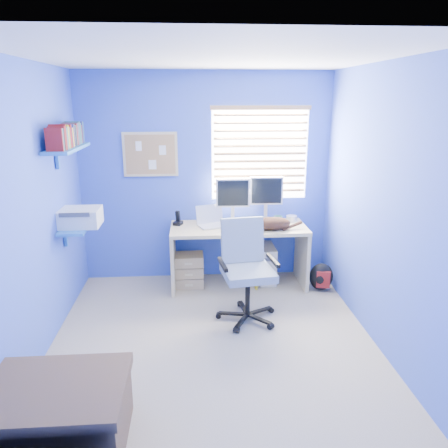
{
  "coord_description": "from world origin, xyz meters",
  "views": [
    {
      "loc": [
        -0.17,
        -3.62,
        2.2
      ],
      "look_at": [
        0.15,
        0.65,
        0.95
      ],
      "focal_mm": 35.0,
      "sensor_mm": 36.0,
      "label": 1
    }
  ],
  "objects": [
    {
      "name": "phone",
      "position": [
        -0.34,
        1.38,
        0.82
      ],
      "size": [
        0.12,
        0.14,
        0.17
      ],
      "primitive_type": "cube",
      "rotation": [
        0.0,
        0.0,
        -0.39
      ],
      "color": "black",
      "rests_on": "desk"
    },
    {
      "name": "cat",
      "position": [
        0.74,
        1.1,
        0.81
      ],
      "size": [
        0.41,
        0.22,
        0.15
      ],
      "primitive_type": "ellipsoid",
      "rotation": [
        0.0,
        0.0,
        -0.02
      ],
      "color": "black",
      "rests_on": "desk"
    },
    {
      "name": "bed_corner",
      "position": [
        -1.1,
        -1.21,
        0.23
      ],
      "size": [
        0.94,
        0.67,
        0.45
      ],
      "primitive_type": "cube",
      "color": "brown",
      "rests_on": "floor"
    },
    {
      "name": "mug",
      "position": [
        0.85,
        1.32,
        0.79
      ],
      "size": [
        0.1,
        0.09,
        0.1
      ],
      "primitive_type": "imported",
      "color": "#316864",
      "rests_on": "desk"
    },
    {
      "name": "desk",
      "position": [
        0.37,
        1.26,
        0.37
      ],
      "size": [
        1.59,
        0.65,
        0.74
      ],
      "primitive_type": "cube",
      "color": "tan",
      "rests_on": "floor"
    },
    {
      "name": "backpack",
      "position": [
        1.33,
        1.04,
        0.16
      ],
      "size": [
        0.32,
        0.28,
        0.33
      ],
      "primitive_type": "ellipsoid",
      "rotation": [
        0.0,
        0.0,
        -0.25
      ],
      "color": "black",
      "rests_on": "floor"
    },
    {
      "name": "wall_front",
      "position": [
        0.0,
        -1.6,
        1.25
      ],
      "size": [
        3.0,
        0.01,
        2.5
      ],
      "primitive_type": "cube",
      "color": "blue",
      "rests_on": "ground"
    },
    {
      "name": "wall_back",
      "position": [
        0.0,
        1.6,
        1.25
      ],
      "size": [
        3.0,
        0.01,
        2.5
      ],
      "primitive_type": "cube",
      "color": "blue",
      "rests_on": "ground"
    },
    {
      "name": "tower_pc",
      "position": [
        0.72,
        1.36,
        0.23
      ],
      "size": [
        0.19,
        0.44,
        0.45
      ],
      "primitive_type": "cube",
      "rotation": [
        0.0,
        0.0,
        0.01
      ],
      "color": "beige",
      "rests_on": "floor"
    },
    {
      "name": "cd_spindle",
      "position": [
        1.03,
        1.43,
        0.78
      ],
      "size": [
        0.13,
        0.13,
        0.07
      ],
      "primitive_type": "cylinder",
      "color": "silver",
      "rests_on": "desk"
    },
    {
      "name": "office_chair",
      "position": [
        0.36,
        0.44,
        0.38
      ],
      "size": [
        0.67,
        0.67,
        1.02
      ],
      "color": "black",
      "rests_on": "floor"
    },
    {
      "name": "wall_shelves",
      "position": [
        -1.35,
        0.75,
        1.43
      ],
      "size": [
        0.42,
        0.9,
        1.05
      ],
      "color": "#3078CC",
      "rests_on": "ground"
    },
    {
      "name": "window_blinds",
      "position": [
        0.65,
        1.57,
        1.55
      ],
      "size": [
        1.15,
        0.05,
        1.1
      ],
      "color": "white",
      "rests_on": "ground"
    },
    {
      "name": "yellow_book",
      "position": [
        0.58,
        1.16,
        0.12
      ],
      "size": [
        0.03,
        0.17,
        0.24
      ],
      "primitive_type": "cube",
      "color": "yellow",
      "rests_on": "floor"
    },
    {
      "name": "monitor_left",
      "position": [
        0.31,
        1.42,
        1.01
      ],
      "size": [
        0.4,
        0.13,
        0.54
      ],
      "primitive_type": "cube",
      "rotation": [
        0.0,
        0.0,
        -0.02
      ],
      "color": "silver",
      "rests_on": "desk"
    },
    {
      "name": "wall_right",
      "position": [
        1.5,
        0.0,
        1.25
      ],
      "size": [
        0.01,
        3.2,
        2.5
      ],
      "primitive_type": "cube",
      "color": "blue",
      "rests_on": "ground"
    },
    {
      "name": "wall_left",
      "position": [
        -1.5,
        0.0,
        1.25
      ],
      "size": [
        0.01,
        3.2,
        2.5
      ],
      "primitive_type": "cube",
      "color": "blue",
      "rests_on": "ground"
    },
    {
      "name": "laptop",
      "position": [
        0.07,
        1.28,
        0.85
      ],
      "size": [
        0.4,
        0.36,
        0.22
      ],
      "primitive_type": "cube",
      "rotation": [
        0.0,
        0.0,
        0.34
      ],
      "color": "silver",
      "rests_on": "desk"
    },
    {
      "name": "corkboard",
      "position": [
        -0.65,
        1.58,
        1.55
      ],
      "size": [
        0.64,
        0.02,
        0.52
      ],
      "color": "tan",
      "rests_on": "ground"
    },
    {
      "name": "ceiling",
      "position": [
        0.0,
        0.0,
        2.5
      ],
      "size": [
        3.0,
        3.2,
        0.0
      ],
      "primitive_type": "cube",
      "color": "white",
      "rests_on": "wall_back"
    },
    {
      "name": "monitor_right",
      "position": [
        0.73,
        1.51,
        1.01
      ],
      "size": [
        0.4,
        0.14,
        0.54
      ],
      "primitive_type": "cube",
      "rotation": [
        0.0,
        0.0,
        -0.04
      ],
      "color": "silver",
      "rests_on": "desk"
    },
    {
      "name": "floor",
      "position": [
        0.0,
        0.0,
        0.0
      ],
      "size": [
        3.0,
        3.2,
        0.0
      ],
      "primitive_type": "cube",
      "color": "#AFA68D",
      "rests_on": "ground"
    },
    {
      "name": "drawer_boxes",
      "position": [
        -0.23,
        1.27,
        0.2
      ],
      "size": [
        0.35,
        0.28,
        0.41
      ],
      "primitive_type": "cube",
      "color": "tan",
      "rests_on": "floor"
    }
  ]
}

